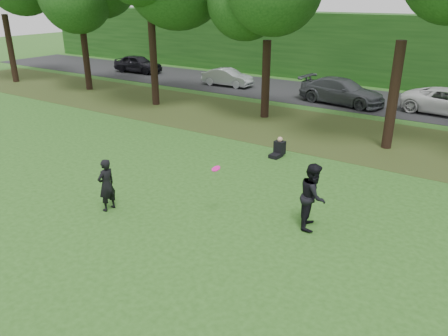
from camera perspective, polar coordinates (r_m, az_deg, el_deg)
name	(u,v)px	position (r m, az deg, el deg)	size (l,w,h in m)	color
ground	(118,245)	(12.46, -13.62, -9.70)	(120.00, 120.00, 0.00)	#275019
leaf_litter	(308,129)	(22.50, 10.96, 4.99)	(60.00, 7.00, 0.01)	#3D3215
street	(358,99)	(29.84, 17.08, 8.59)	(70.00, 7.00, 0.02)	black
far_hedge	(387,50)	(35.16, 20.55, 14.21)	(70.00, 3.00, 5.00)	#184213
player_left	(106,185)	(14.05, -15.10, -2.16)	(0.62, 0.41, 1.70)	black
player_right	(313,196)	(12.81, 11.54, -3.59)	(0.96, 0.75, 1.97)	black
parked_cars	(355,91)	(28.59, 16.78, 9.58)	(41.73, 3.88, 1.54)	black
frisbee	(216,169)	(12.87, -1.06, -0.08)	(0.36, 0.35, 0.16)	#FC15A0
seated_person	(279,149)	(18.46, 7.14, 2.47)	(0.47, 0.76, 0.83)	black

